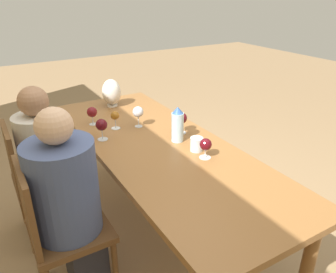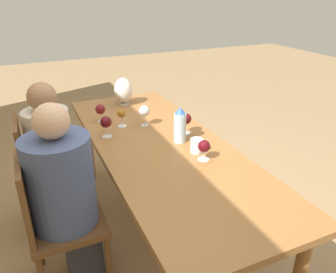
% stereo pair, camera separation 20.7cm
% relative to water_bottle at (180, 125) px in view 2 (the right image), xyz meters
% --- Properties ---
extents(ground_plane, '(14.00, 14.00, 0.00)m').
position_rel_water_bottle_xyz_m(ground_plane, '(0.02, 0.13, -0.90)').
color(ground_plane, '#937551').
extents(dining_table, '(2.24, 0.83, 0.78)m').
position_rel_water_bottle_xyz_m(dining_table, '(0.02, 0.13, -0.20)').
color(dining_table, '#936033').
rests_on(dining_table, ground_plane).
extents(water_bottle, '(0.08, 0.08, 0.25)m').
position_rel_water_bottle_xyz_m(water_bottle, '(0.00, 0.00, 0.00)').
color(water_bottle, silver).
rests_on(water_bottle, dining_table).
extents(water_tumbler, '(0.08, 0.08, 0.09)m').
position_rel_water_bottle_xyz_m(water_tumbler, '(-0.19, -0.03, -0.07)').
color(water_tumbler, silver).
rests_on(water_tumbler, dining_table).
extents(vase, '(0.16, 0.16, 0.24)m').
position_rel_water_bottle_xyz_m(vase, '(0.90, 0.12, 0.01)').
color(vase, silver).
rests_on(vase, dining_table).
extents(wine_glass_0, '(0.08, 0.08, 0.15)m').
position_rel_water_bottle_xyz_m(wine_glass_0, '(0.28, 0.43, -0.01)').
color(wine_glass_0, silver).
rests_on(wine_glass_0, dining_table).
extents(wine_glass_1, '(0.08, 0.08, 0.16)m').
position_rel_water_bottle_xyz_m(wine_glass_1, '(0.36, 0.12, -0.00)').
color(wine_glass_1, silver).
rests_on(wine_glass_1, dining_table).
extents(wine_glass_2, '(0.08, 0.08, 0.14)m').
position_rel_water_bottle_xyz_m(wine_glass_2, '(0.58, 0.40, -0.02)').
color(wine_glass_2, silver).
rests_on(wine_glass_2, dining_table).
extents(wine_glass_3, '(0.08, 0.08, 0.15)m').
position_rel_water_bottle_xyz_m(wine_glass_3, '(0.10, -0.10, -0.01)').
color(wine_glass_3, silver).
rests_on(wine_glass_3, dining_table).
extents(wine_glass_4, '(0.07, 0.07, 0.13)m').
position_rel_water_bottle_xyz_m(wine_glass_4, '(0.42, 0.28, -0.02)').
color(wine_glass_4, silver).
rests_on(wine_glass_4, dining_table).
extents(wine_glass_5, '(0.08, 0.08, 0.13)m').
position_rel_water_bottle_xyz_m(wine_glass_5, '(-0.29, -0.02, -0.03)').
color(wine_glass_5, silver).
rests_on(wine_glass_5, dining_table).
extents(chair_near, '(0.44, 0.44, 0.90)m').
position_rel_water_bottle_xyz_m(chair_near, '(-0.11, 0.88, -0.41)').
color(chair_near, brown).
rests_on(chair_near, ground_plane).
extents(chair_far, '(0.44, 0.44, 0.90)m').
position_rel_water_bottle_xyz_m(chair_far, '(0.50, 0.88, -0.41)').
color(chair_far, brown).
rests_on(chair_far, ground_plane).
extents(person_near, '(0.38, 0.38, 1.20)m').
position_rel_water_bottle_xyz_m(person_near, '(-0.11, 0.79, -0.26)').
color(person_near, '#2D2D38').
rests_on(person_near, ground_plane).
extents(person_far, '(0.32, 0.32, 1.16)m').
position_rel_water_bottle_xyz_m(person_far, '(0.50, 0.80, -0.27)').
color(person_far, '#2D2D38').
rests_on(person_far, ground_plane).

